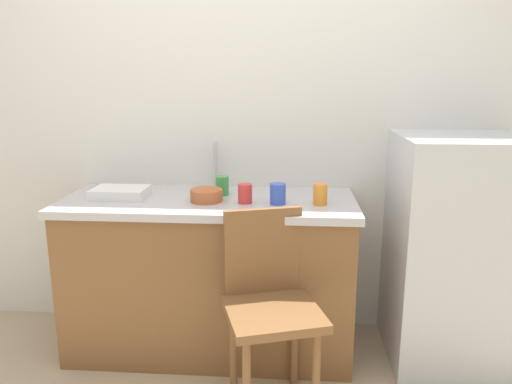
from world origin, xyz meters
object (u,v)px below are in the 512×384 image
(refrigerator, at_px, (455,251))
(terracotta_bowl, at_px, (206,195))
(cup_green, at_px, (222,186))
(chair, at_px, (269,301))
(dish_tray, at_px, (120,192))
(cup_orange, at_px, (320,194))
(cup_blue, at_px, (278,194))
(cup_red, at_px, (245,194))

(refrigerator, distance_m, terracotta_bowl, 1.31)
(terracotta_bowl, distance_m, cup_green, 0.16)
(refrigerator, xyz_separation_m, chair, (-0.94, -0.45, -0.09))
(terracotta_bowl, bearing_deg, refrigerator, 2.53)
(dish_tray, distance_m, terracotta_bowl, 0.47)
(refrigerator, bearing_deg, terracotta_bowl, -177.47)
(refrigerator, bearing_deg, cup_green, 175.91)
(refrigerator, height_order, cup_orange, refrigerator)
(cup_blue, bearing_deg, dish_tray, 174.46)
(dish_tray, bearing_deg, terracotta_bowl, -6.43)
(dish_tray, bearing_deg, refrigerator, 0.12)
(cup_green, bearing_deg, cup_red, -49.80)
(chair, height_order, terracotta_bowl, terracotta_bowl)
(cup_green, xyz_separation_m, cup_blue, (0.30, -0.17, 0.00))
(chair, xyz_separation_m, cup_orange, (0.23, 0.37, 0.40))
(cup_red, height_order, cup_blue, cup_blue)
(dish_tray, distance_m, cup_green, 0.54)
(dish_tray, bearing_deg, cup_orange, -4.09)
(cup_green, bearing_deg, chair, -62.22)
(cup_red, height_order, cup_green, cup_green)
(refrigerator, relative_size, chair, 1.33)
(cup_blue, relative_size, cup_orange, 1.00)
(terracotta_bowl, height_order, cup_blue, cup_blue)
(refrigerator, distance_m, cup_blue, 0.97)
(chair, bearing_deg, refrigerator, 8.23)
(terracotta_bowl, bearing_deg, dish_tray, 173.57)
(refrigerator, xyz_separation_m, dish_tray, (-1.75, -0.00, 0.28))
(refrigerator, height_order, cup_red, refrigerator)
(refrigerator, distance_m, cup_red, 1.12)
(terracotta_bowl, relative_size, cup_blue, 1.59)
(cup_red, relative_size, cup_green, 0.95)
(refrigerator, height_order, cup_green, refrigerator)
(dish_tray, height_order, cup_green, cup_green)
(chair, height_order, cup_blue, cup_blue)
(cup_green, relative_size, cup_orange, 0.98)
(cup_red, distance_m, cup_green, 0.21)
(refrigerator, bearing_deg, cup_blue, -174.72)
(dish_tray, bearing_deg, cup_blue, -5.54)
(dish_tray, bearing_deg, cup_red, -6.23)
(cup_red, distance_m, cup_orange, 0.37)
(chair, distance_m, cup_red, 0.56)
(refrigerator, xyz_separation_m, cup_orange, (-0.70, -0.08, 0.31))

